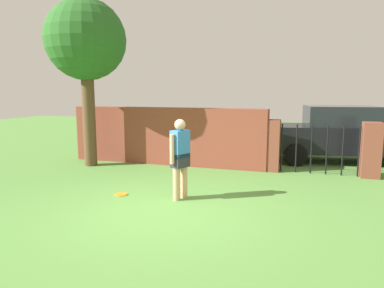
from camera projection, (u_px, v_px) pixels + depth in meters
ground_plane at (162, 211)px, 6.32m from camera, size 40.00×40.00×0.00m
brick_wall at (167, 136)px, 10.38m from camera, size 5.93×0.50×1.68m
tree at (86, 42)px, 9.75m from camera, size 2.26×2.26×4.72m
person at (180, 155)px, 6.92m from camera, size 0.35×0.50×1.62m
fence_gate at (319, 148)px, 9.10m from camera, size 2.89×0.44×1.40m
car at (339, 134)px, 10.67m from camera, size 4.40×2.40×1.72m
frisbee_orange at (121, 194)px, 7.33m from camera, size 0.27×0.27×0.02m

